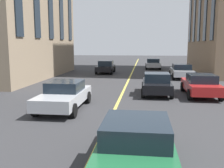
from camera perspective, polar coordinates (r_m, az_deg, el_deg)
The scene contains 8 objects.
lane_centre_line at distance 18.81m, azimuth 2.75°, elevation -1.04°, with size 80.00×0.16×0.01m.
car_silver_oncoming at distance 25.54m, azimuth 15.00°, elevation 2.81°, with size 4.40×1.95×1.37m.
car_silver_parked_a at distance 13.02m, azimuth -10.43°, elevation -2.38°, with size 4.40×1.95×1.37m.
car_silver_mid at distance 34.89m, azimuth 9.01°, elevation 4.47°, with size 4.40×1.95×1.37m.
car_green_near at distance 6.68m, azimuth 5.35°, elevation -12.92°, with size 4.40×1.95×1.37m.
car_black_parked_b at distance 29.10m, azimuth -1.40°, elevation 3.77°, with size 3.90×1.89×1.40m.
car_red_far at distance 17.00m, azimuth 18.91°, elevation -0.15°, with size 4.40×1.95×1.37m.
car_black_trailing at distance 16.75m, azimuth 9.77°, elevation 0.06°, with size 3.90×1.89×1.40m.
Camera 1 is at (1.51, -1.42, 3.15)m, focal length 41.56 mm.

